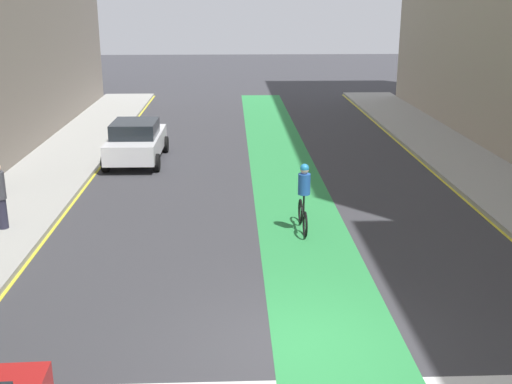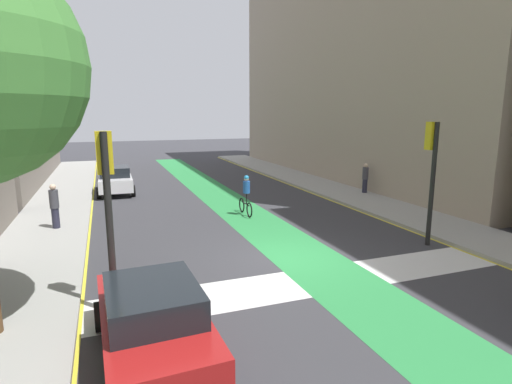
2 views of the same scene
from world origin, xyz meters
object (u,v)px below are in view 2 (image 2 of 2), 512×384
(traffic_signal_near_left, at_px, (107,188))
(car_white_left_far, at_px, (115,180))
(traffic_signal_near_right, at_px, (432,160))
(pedestrian_sidewalk_right_a, at_px, (365,178))
(car_red_left_near, at_px, (153,321))
(pedestrian_sidewalk_left_a, at_px, (54,206))
(cyclist_in_lane, at_px, (246,194))

(traffic_signal_near_left, distance_m, car_white_left_far, 15.36)
(traffic_signal_near_right, relative_size, traffic_signal_near_left, 1.02)
(traffic_signal_near_left, distance_m, pedestrian_sidewalk_right_a, 16.89)
(car_red_left_near, xyz_separation_m, pedestrian_sidewalk_left_a, (-2.60, 10.03, 0.25))
(cyclist_in_lane, relative_size, pedestrian_sidewalk_right_a, 1.11)
(traffic_signal_near_right, distance_m, pedestrian_sidewalk_left_a, 14.15)
(pedestrian_sidewalk_right_a, height_order, pedestrian_sidewalk_left_a, pedestrian_sidewalk_left_a)
(pedestrian_sidewalk_right_a, xyz_separation_m, pedestrian_sidewalk_left_a, (-15.73, -1.89, 0.05))
(pedestrian_sidewalk_left_a, bearing_deg, car_white_left_far, 71.91)
(car_red_left_near, distance_m, pedestrian_sidewalk_right_a, 17.73)
(car_white_left_far, distance_m, pedestrian_sidewalk_right_a, 14.41)
(traffic_signal_near_right, distance_m, car_red_left_near, 10.81)
(traffic_signal_near_right, relative_size, car_red_left_near, 1.01)
(traffic_signal_near_right, xyz_separation_m, pedestrian_sidewalk_right_a, (3.22, 8.20, -2.02))
(car_white_left_far, bearing_deg, pedestrian_sidewalk_left_a, -108.09)
(car_red_left_near, bearing_deg, pedestrian_sidewalk_left_a, 104.54)
(traffic_signal_near_right, relative_size, pedestrian_sidewalk_left_a, 2.46)
(traffic_signal_near_left, bearing_deg, pedestrian_sidewalk_left_a, 104.31)
(car_red_left_near, height_order, pedestrian_sidewalk_right_a, pedestrian_sidewalk_right_a)
(pedestrian_sidewalk_right_a, relative_size, pedestrian_sidewalk_left_a, 0.95)
(car_white_left_far, height_order, pedestrian_sidewalk_right_a, pedestrian_sidewalk_right_a)
(traffic_signal_near_right, relative_size, pedestrian_sidewalk_right_a, 2.58)
(traffic_signal_near_right, relative_size, car_white_left_far, 1.02)
(traffic_signal_near_right, distance_m, car_white_left_far, 17.22)
(car_red_left_near, distance_m, car_white_left_far, 17.52)
(traffic_signal_near_left, distance_m, pedestrian_sidewalk_left_a, 8.19)
(pedestrian_sidewalk_right_a, bearing_deg, traffic_signal_near_right, -111.42)
(traffic_signal_near_left, xyz_separation_m, pedestrian_sidewalk_left_a, (-1.97, 7.72, -1.91))
(traffic_signal_near_right, distance_m, traffic_signal_near_left, 10.63)
(traffic_signal_near_right, bearing_deg, cyclist_in_lane, 126.79)
(traffic_signal_near_right, distance_m, pedestrian_sidewalk_right_a, 9.04)
(car_red_left_near, relative_size, pedestrian_sidewalk_right_a, 2.55)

